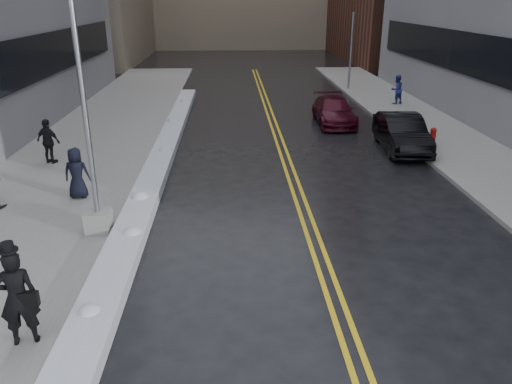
{
  "coord_description": "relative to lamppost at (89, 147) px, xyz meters",
  "views": [
    {
      "loc": [
        0.32,
        -10.44,
        6.11
      ],
      "look_at": [
        0.95,
        1.78,
        1.3
      ],
      "focal_mm": 35.0,
      "sensor_mm": 36.0,
      "label": 1
    }
  ],
  "objects": [
    {
      "name": "snow_ridge",
      "position": [
        0.85,
        6.0,
        -2.36
      ],
      "size": [
        0.9,
        30.0,
        0.34
      ],
      "primitive_type": "cube",
      "color": "silver",
      "rests_on": "ground"
    },
    {
      "name": "lane_line_left",
      "position": [
        5.65,
        8.0,
        -2.53
      ],
      "size": [
        0.12,
        50.0,
        0.01
      ],
      "primitive_type": "cube",
      "color": "gold",
      "rests_on": "ground"
    },
    {
      "name": "car_maroon",
      "position": [
        8.89,
        12.51,
        -1.88
      ],
      "size": [
        1.93,
        4.55,
        1.31
      ],
      "primitive_type": "imported",
      "rotation": [
        0.0,
        0.0,
        -0.02
      ],
      "color": "#390916",
      "rests_on": "ground"
    },
    {
      "name": "sidewalk_west",
      "position": [
        -2.45,
        8.0,
        -2.46
      ],
      "size": [
        5.5,
        50.0,
        0.15
      ],
      "primitive_type": "cube",
      "color": "gray",
      "rests_on": "ground"
    },
    {
      "name": "pedestrian_c",
      "position": [
        -1.23,
        2.54,
        -1.57
      ],
      "size": [
        0.81,
        0.54,
        1.63
      ],
      "primitive_type": "imported",
      "rotation": [
        0.0,
        0.0,
        3.11
      ],
      "color": "black",
      "rests_on": "sidewalk_west"
    },
    {
      "name": "fire_hydrant",
      "position": [
        12.3,
        8.0,
        -1.98
      ],
      "size": [
        0.26,
        0.26,
        0.73
      ],
      "color": "maroon",
      "rests_on": "sidewalk_east"
    },
    {
      "name": "lamppost",
      "position": [
        0.0,
        0.0,
        0.0
      ],
      "size": [
        0.65,
        0.65,
        7.62
      ],
      "color": "gray",
      "rests_on": "sidewalk_west"
    },
    {
      "name": "car_black",
      "position": [
        10.8,
        7.68,
        -1.79
      ],
      "size": [
        1.87,
        4.63,
        1.5
      ],
      "primitive_type": "imported",
      "rotation": [
        0.0,
        0.0,
        -0.06
      ],
      "color": "black",
      "rests_on": "ground"
    },
    {
      "name": "ground",
      "position": [
        3.3,
        -2.0,
        -2.53
      ],
      "size": [
        160.0,
        160.0,
        0.0
      ],
      "primitive_type": "plane",
      "color": "black",
      "rests_on": "ground"
    },
    {
      "name": "sidewalk_east",
      "position": [
        13.3,
        8.0,
        -2.46
      ],
      "size": [
        4.0,
        50.0,
        0.15
      ],
      "primitive_type": "cube",
      "color": "gray",
      "rests_on": "ground"
    },
    {
      "name": "pedestrian_fedora",
      "position": [
        -0.25,
        -4.64,
        -1.44
      ],
      "size": [
        0.78,
        0.61,
        1.89
      ],
      "primitive_type": "imported",
      "rotation": [
        0.0,
        0.0,
        3.4
      ],
      "color": "black",
      "rests_on": "sidewalk_west"
    },
    {
      "name": "lane_line_right",
      "position": [
        5.95,
        8.0,
        -2.53
      ],
      "size": [
        0.12,
        50.0,
        0.01
      ],
      "primitive_type": "cube",
      "color": "gold",
      "rests_on": "ground"
    },
    {
      "name": "pedestrian_east",
      "position": [
        13.4,
        16.61,
        -1.54
      ],
      "size": [
        1.02,
        0.94,
        1.68
      ],
      "primitive_type": "imported",
      "rotation": [
        0.0,
        0.0,
        3.62
      ],
      "color": "navy",
      "rests_on": "sidewalk_east"
    },
    {
      "name": "traffic_signal",
      "position": [
        11.8,
        22.0,
        0.87
      ],
      "size": [
        0.16,
        0.2,
        6.0
      ],
      "color": "gray",
      "rests_on": "sidewalk_east"
    },
    {
      "name": "pedestrian_d",
      "position": [
        -3.29,
        6.16,
        -1.53
      ],
      "size": [
        1.08,
        0.77,
        1.71
      ],
      "primitive_type": "imported",
      "rotation": [
        0.0,
        0.0,
        2.75
      ],
      "color": "black",
      "rests_on": "sidewalk_west"
    }
  ]
}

